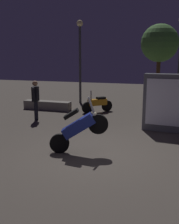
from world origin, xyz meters
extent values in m
plane|color=#4C443D|center=(0.00, 0.00, 0.00)|extent=(40.00, 40.00, 0.00)
cylinder|color=black|center=(-0.98, -0.18, 0.28)|extent=(0.57, 0.24, 0.56)
cylinder|color=black|center=(0.08, 0.11, 0.86)|extent=(0.57, 0.24, 0.56)
cube|color=navy|center=(-0.45, -0.04, 0.80)|extent=(1.01, 0.54, 0.76)
cube|color=black|center=(-0.64, -0.09, 1.15)|extent=(0.47, 0.34, 0.32)
cylinder|color=gray|center=(-0.11, 0.05, 1.41)|extent=(0.21, 0.11, 0.44)
sphere|color=#F2EABF|center=(-0.01, 0.08, 1.14)|extent=(0.12, 0.12, 0.12)
cylinder|color=black|center=(-1.10, 5.88, 0.28)|extent=(0.47, 0.46, 0.56)
cylinder|color=black|center=(-1.89, 5.11, 0.28)|extent=(0.47, 0.46, 0.56)
cube|color=orange|center=(-1.50, 5.50, 0.51)|extent=(0.89, 0.88, 0.30)
cube|color=black|center=(-1.35, 5.63, 0.71)|extent=(0.48, 0.48, 0.10)
cylinder|color=gray|center=(-1.75, 5.25, 0.89)|extent=(0.08, 0.08, 0.45)
sphere|color=#F2EABF|center=(-1.82, 5.18, 0.56)|extent=(0.12, 0.12, 0.12)
cylinder|color=black|center=(-3.61, 3.23, 0.42)|extent=(0.12, 0.12, 0.83)
cylinder|color=black|center=(-3.57, 3.07, 0.42)|extent=(0.12, 0.12, 0.83)
cube|color=black|center=(-3.59, 3.15, 1.14)|extent=(0.32, 0.41, 0.62)
sphere|color=#9E7251|center=(-3.59, 3.15, 1.60)|extent=(0.23, 0.23, 0.23)
cylinder|color=black|center=(-3.65, 3.38, 1.17)|extent=(0.13, 0.20, 0.56)
cylinder|color=black|center=(-3.54, 2.92, 1.17)|extent=(0.13, 0.20, 0.56)
cylinder|color=#38383D|center=(-3.24, 7.85, 2.21)|extent=(0.14, 0.14, 4.43)
sphere|color=#F9E59E|center=(-3.24, 7.85, 4.57)|extent=(0.36, 0.36, 0.36)
cylinder|color=#38383D|center=(2.25, 7.60, 2.17)|extent=(0.14, 0.14, 4.34)
cylinder|color=#4C331E|center=(1.08, 10.14, 1.36)|extent=(0.24, 0.24, 2.73)
sphere|color=#477A38|center=(1.08, 10.14, 3.52)|extent=(2.28, 2.28, 2.28)
cube|color=#595960|center=(1.80, 3.15, 1.05)|extent=(1.64, 0.63, 2.10)
cube|color=white|center=(1.77, 2.88, 1.10)|extent=(1.34, 0.15, 1.68)
cube|color=gray|center=(-4.18, 5.36, 0.23)|extent=(2.53, 0.50, 0.45)
camera|label=1|loc=(1.99, -6.61, 2.69)|focal=41.51mm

